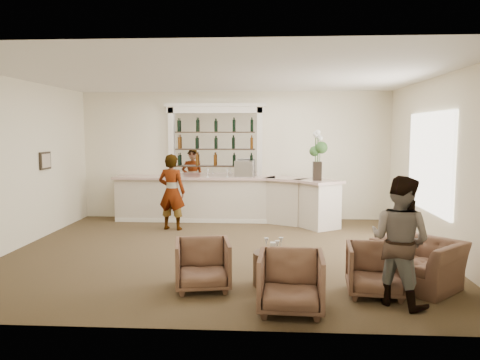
# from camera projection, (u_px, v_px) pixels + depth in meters

# --- Properties ---
(ground) EXTENTS (8.00, 8.00, 0.00)m
(ground) POSITION_uv_depth(u_px,v_px,m) (222.00, 252.00, 8.89)
(ground) COLOR brown
(ground) RESTS_ON ground
(room_shell) EXTENTS (8.04, 7.02, 3.32)m
(room_shell) POSITION_uv_depth(u_px,v_px,m) (233.00, 129.00, 9.34)
(room_shell) COLOR #F4EACA
(room_shell) RESTS_ON ground
(bar_counter) EXTENTS (5.72, 1.80, 1.14)m
(bar_counter) POSITION_uv_depth(u_px,v_px,m) (227.00, 199.00, 11.82)
(bar_counter) COLOR beige
(bar_counter) RESTS_ON ground
(back_bar_alcove) EXTENTS (2.64, 0.25, 3.00)m
(back_bar_alcove) POSITION_uv_depth(u_px,v_px,m) (215.00, 141.00, 12.09)
(back_bar_alcove) COLOR white
(back_bar_alcove) RESTS_ON ground
(cocktail_table) EXTENTS (0.63, 0.63, 0.50)m
(cocktail_table) POSITION_uv_depth(u_px,v_px,m) (274.00, 269.00, 6.95)
(cocktail_table) COLOR #4E3321
(cocktail_table) RESTS_ON ground
(sommelier) EXTENTS (0.72, 0.54, 1.77)m
(sommelier) POSITION_uv_depth(u_px,v_px,m) (172.00, 192.00, 10.84)
(sommelier) COLOR gray
(sommelier) RESTS_ON ground
(guest) EXTENTS (1.05, 1.04, 1.72)m
(guest) POSITION_uv_depth(u_px,v_px,m) (400.00, 241.00, 6.13)
(guest) COLOR gray
(guest) RESTS_ON ground
(armchair_left) EXTENTS (0.91, 0.93, 0.73)m
(armchair_left) POSITION_uv_depth(u_px,v_px,m) (203.00, 264.00, 6.79)
(armchair_left) COLOR brown
(armchair_left) RESTS_ON ground
(armchair_center) EXTENTS (0.86, 0.88, 0.77)m
(armchair_center) POSITION_uv_depth(u_px,v_px,m) (291.00, 282.00, 5.93)
(armchair_center) COLOR brown
(armchair_center) RESTS_ON ground
(armchair_right) EXTENTS (0.85, 0.87, 0.72)m
(armchair_right) POSITION_uv_depth(u_px,v_px,m) (376.00, 270.00, 6.52)
(armchair_right) COLOR brown
(armchair_right) RESTS_ON ground
(armchair_far) EXTENTS (1.45, 1.45, 0.71)m
(armchair_far) POSITION_uv_depth(u_px,v_px,m) (419.00, 263.00, 6.86)
(armchair_far) COLOR brown
(armchair_far) RESTS_ON ground
(espresso_machine) EXTENTS (0.50, 0.43, 0.41)m
(espresso_machine) POSITION_uv_depth(u_px,v_px,m) (244.00, 169.00, 11.76)
(espresso_machine) COLOR #B8B8BD
(espresso_machine) RESTS_ON bar_counter
(flower_vase) EXTENTS (0.31, 0.31, 1.16)m
(flower_vase) POSITION_uv_depth(u_px,v_px,m) (317.00, 152.00, 10.90)
(flower_vase) COLOR black
(flower_vase) RESTS_ON bar_counter
(wine_glass_bar_left) EXTENTS (0.07, 0.07, 0.21)m
(wine_glass_bar_left) POSITION_uv_depth(u_px,v_px,m) (208.00, 173.00, 11.71)
(wine_glass_bar_left) COLOR white
(wine_glass_bar_left) RESTS_ON bar_counter
(wine_glass_bar_right) EXTENTS (0.07, 0.07, 0.21)m
(wine_glass_bar_right) POSITION_uv_depth(u_px,v_px,m) (227.00, 173.00, 11.76)
(wine_glass_bar_right) COLOR white
(wine_glass_bar_right) RESTS_ON bar_counter
(wine_glass_tbl_a) EXTENTS (0.07, 0.07, 0.21)m
(wine_glass_tbl_a) POSITION_uv_depth(u_px,v_px,m) (266.00, 245.00, 6.95)
(wine_glass_tbl_a) COLOR white
(wine_glass_tbl_a) RESTS_ON cocktail_table
(wine_glass_tbl_b) EXTENTS (0.07, 0.07, 0.21)m
(wine_glass_tbl_b) POSITION_uv_depth(u_px,v_px,m) (281.00, 244.00, 6.99)
(wine_glass_tbl_b) COLOR white
(wine_glass_tbl_b) RESTS_ON cocktail_table
(wine_glass_tbl_c) EXTENTS (0.07, 0.07, 0.21)m
(wine_glass_tbl_c) POSITION_uv_depth(u_px,v_px,m) (277.00, 248.00, 6.78)
(wine_glass_tbl_c) COLOR white
(wine_glass_tbl_c) RESTS_ON cocktail_table
(napkin_holder) EXTENTS (0.08, 0.08, 0.12)m
(napkin_holder) POSITION_uv_depth(u_px,v_px,m) (273.00, 246.00, 7.06)
(napkin_holder) COLOR white
(napkin_holder) RESTS_ON cocktail_table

